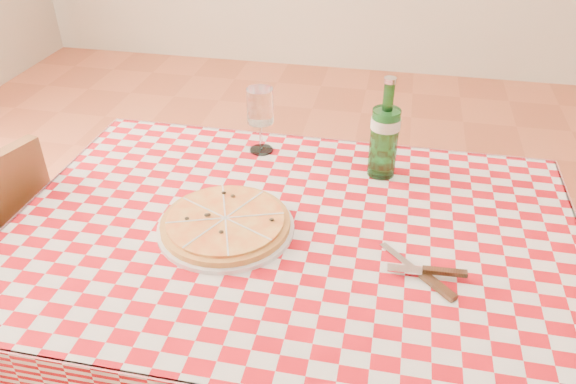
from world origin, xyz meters
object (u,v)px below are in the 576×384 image
pizza_plate (226,222)px  water_bottle (385,128)px  dining_table (291,262)px  wine_glass (260,121)px

pizza_plate → water_bottle: size_ratio=1.17×
dining_table → wine_glass: wine_glass is taller
dining_table → wine_glass: bearing=114.4°
dining_table → water_bottle: 0.41m
water_bottle → dining_table: bearing=-122.8°
wine_glass → pizza_plate: bearing=-88.5°
dining_table → pizza_plate: 0.19m
pizza_plate → wine_glass: size_ratio=1.68×
pizza_plate → water_bottle: bearing=43.9°
water_bottle → wine_glass: bearing=170.4°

